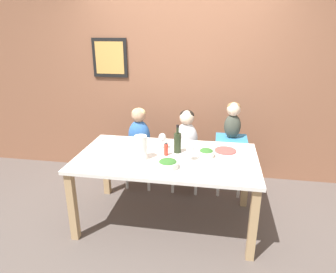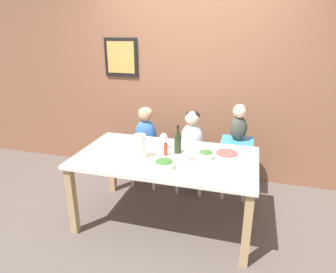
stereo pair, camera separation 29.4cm
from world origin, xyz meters
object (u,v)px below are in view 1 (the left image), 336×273
at_px(wine_bottle, 177,142).
at_px(dinner_plate_back_left, 128,144).
at_px(dinner_plate_front_left, 108,161).
at_px(chair_far_center, 186,160).
at_px(wine_glass_near, 190,149).
at_px(salad_bowl_large, 168,164).
at_px(dinner_plate_back_right, 225,151).
at_px(chair_far_left, 140,157).
at_px(chair_right_highchair, 231,150).
at_px(person_baby_right, 233,118).
at_px(person_child_center, 186,133).
at_px(paper_towel_roll, 141,148).
at_px(person_child_left, 139,130).
at_px(wine_glass_far, 162,138).
at_px(salad_bowl_small, 206,153).

bearing_deg(wine_bottle, dinner_plate_back_left, 167.71).
bearing_deg(dinner_plate_front_left, chair_far_center, 55.83).
xyz_separation_m(wine_glass_near, salad_bowl_large, (-0.18, -0.20, -0.08)).
bearing_deg(salad_bowl_large, chair_far_center, 86.56).
relative_size(dinner_plate_back_left, dinner_plate_back_right, 1.00).
height_order(chair_far_left, salad_bowl_large, salad_bowl_large).
height_order(chair_far_left, chair_right_highchair, chair_right_highchair).
bearing_deg(chair_right_highchair, dinner_plate_back_left, -156.69).
xyz_separation_m(chair_far_left, person_baby_right, (1.12, 0.00, 0.57)).
height_order(wine_bottle, dinner_plate_front_left, wine_bottle).
bearing_deg(chair_far_center, wine_bottle, -92.36).
height_order(chair_far_left, dinner_plate_back_right, dinner_plate_back_right).
xyz_separation_m(person_child_center, dinner_plate_front_left, (-0.63, -0.94, -0.00)).
xyz_separation_m(chair_far_center, paper_towel_roll, (-0.34, -0.82, 0.47)).
bearing_deg(person_child_left, person_baby_right, 0.03).
bearing_deg(paper_towel_roll, dinner_plate_back_right, 22.66).
distance_m(wine_glass_far, salad_bowl_large, 0.47).
xyz_separation_m(person_baby_right, dinner_plate_front_left, (-1.17, -0.94, -0.21)).
bearing_deg(dinner_plate_back_left, paper_towel_roll, -55.62).
distance_m(chair_right_highchair, wine_glass_near, 0.93).
relative_size(person_child_left, dinner_plate_back_left, 2.56).
relative_size(person_baby_right, dinner_plate_front_left, 1.93).
bearing_deg(chair_far_left, dinner_plate_back_left, -89.05).
distance_m(chair_far_center, person_child_center, 0.36).
bearing_deg(salad_bowl_large, wine_glass_near, 47.31).
bearing_deg(person_baby_right, wine_glass_far, -143.84).
relative_size(chair_far_center, paper_towel_roll, 1.97).
relative_size(salad_bowl_large, dinner_plate_back_left, 0.85).
xyz_separation_m(wine_glass_near, salad_bowl_small, (0.15, 0.12, -0.08)).
xyz_separation_m(person_baby_right, paper_towel_roll, (-0.88, -0.82, -0.10)).
height_order(chair_far_center, dinner_plate_front_left, dinner_plate_front_left).
relative_size(person_baby_right, dinner_plate_back_left, 1.93).
relative_size(paper_towel_roll, dinner_plate_front_left, 1.08).
relative_size(chair_right_highchair, paper_towel_roll, 3.04).
xyz_separation_m(chair_right_highchair, wine_bottle, (-0.56, -0.60, 0.29)).
bearing_deg(dinner_plate_back_right, salad_bowl_large, -136.72).
xyz_separation_m(person_child_left, wine_bottle, (0.56, -0.60, 0.10)).
xyz_separation_m(wine_bottle, dinner_plate_back_left, (-0.55, 0.12, -0.10)).
bearing_deg(salad_bowl_small, salad_bowl_large, -136.40).
distance_m(person_child_left, wine_glass_near, 1.06).
relative_size(chair_far_center, chair_right_highchair, 0.65).
distance_m(chair_far_left, chair_far_center, 0.59).
height_order(person_child_center, salad_bowl_small, person_child_center).
bearing_deg(dinner_plate_front_left, paper_towel_roll, 21.42).
relative_size(chair_far_left, dinner_plate_back_right, 2.12).
distance_m(person_child_center, dinner_plate_back_left, 0.75).
distance_m(person_child_center, wine_glass_far, 0.57).
bearing_deg(wine_glass_near, dinner_plate_back_left, 156.99).
height_order(salad_bowl_large, salad_bowl_small, same).
xyz_separation_m(person_child_center, salad_bowl_small, (0.27, -0.66, 0.03)).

